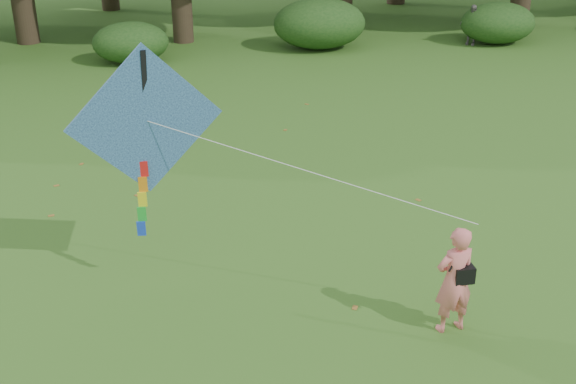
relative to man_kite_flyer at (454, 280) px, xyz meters
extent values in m
plane|color=#265114|center=(-0.75, 0.18, -0.87)|extent=(100.00, 100.00, 0.00)
imported|color=#EB736F|center=(0.00, 0.00, 0.00)|extent=(0.69, 0.51, 1.73)
imported|color=slate|center=(8.15, 17.53, -0.10)|extent=(0.96, 0.83, 1.54)
cube|color=black|center=(0.12, -0.03, 0.10)|extent=(0.30, 0.20, 0.26)
cylinder|color=black|center=(0.00, -0.04, 0.44)|extent=(0.33, 0.14, 0.47)
cube|color=#275EAB|center=(-4.29, 2.12, 2.05)|extent=(2.38, 0.58, 2.43)
cube|color=black|center=(-4.29, 2.15, 2.05)|extent=(0.18, 0.33, 2.22)
cylinder|color=white|center=(-2.02, 1.03, 1.49)|extent=(4.55, 2.18, 1.14)
cube|color=red|center=(-4.39, 2.14, 1.26)|extent=(0.14, 0.06, 0.26)
cube|color=orange|center=(-4.42, 2.14, 1.00)|extent=(0.14, 0.06, 0.26)
cube|color=yellow|center=(-4.45, 2.14, 0.74)|extent=(0.14, 0.06, 0.26)
cube|color=green|center=(-4.48, 2.14, 0.48)|extent=(0.14, 0.06, 0.26)
cube|color=blue|center=(-4.51, 2.14, 0.22)|extent=(0.14, 0.06, 0.26)
cylinder|color=#3A2D1E|center=(-2.75, 20.18, 0.71)|extent=(0.80, 0.80, 3.15)
ellipsoid|color=#264919|center=(-4.75, 17.28, -0.15)|extent=(2.66, 2.09, 1.42)
ellipsoid|color=#264919|center=(2.25, 18.08, 0.07)|extent=(3.50, 2.75, 1.88)
ellipsoid|color=#264919|center=(9.25, 17.58, -0.08)|extent=(2.94, 2.31, 1.58)
cube|color=brown|center=(-5.93, 7.87, -0.86)|extent=(0.12, 0.14, 0.01)
cube|color=brown|center=(-6.36, 5.18, -0.86)|extent=(0.13, 0.10, 0.01)
cube|color=brown|center=(-4.65, 5.82, -0.86)|extent=(0.14, 0.14, 0.01)
cube|color=brown|center=(-0.76, 9.27, -0.86)|extent=(0.13, 0.14, 0.01)
cube|color=brown|center=(1.17, 4.45, -0.86)|extent=(0.13, 0.14, 0.01)
cube|color=brown|center=(-4.96, 10.06, -0.86)|extent=(0.13, 0.14, 0.01)
cube|color=brown|center=(0.28, 11.34, -0.86)|extent=(0.14, 0.14, 0.01)
cube|color=brown|center=(-6.39, 6.69, -0.86)|extent=(0.14, 0.12, 0.01)
cube|color=brown|center=(-1.26, 0.82, -0.86)|extent=(0.13, 0.14, 0.01)
camera|label=1|loc=(-4.18, -8.49, 5.63)|focal=45.00mm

